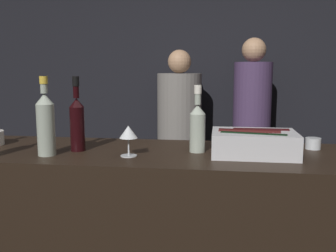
% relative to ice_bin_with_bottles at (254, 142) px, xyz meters
% --- Properties ---
extents(wall_back_chalkboard, '(6.40, 0.06, 2.80)m').
position_rel_ice_bin_with_bottles_xyz_m(wall_back_chalkboard, '(-0.40, 2.05, 0.27)').
color(wall_back_chalkboard, black).
rests_on(wall_back_chalkboard, ground_plane).
extents(ice_bin_with_bottles, '(0.38, 0.26, 0.12)m').
position_rel_ice_bin_with_bottles_xyz_m(ice_bin_with_bottles, '(0.00, 0.00, 0.00)').
color(ice_bin_with_bottles, silver).
rests_on(ice_bin_with_bottles, bar_counter).
extents(wine_glass, '(0.08, 0.08, 0.14)m').
position_rel_ice_bin_with_bottles_xyz_m(wine_glass, '(-0.56, -0.10, 0.04)').
color(wine_glass, silver).
rests_on(wine_glass, bar_counter).
extents(candle_votive, '(0.07, 0.07, 0.06)m').
position_rel_ice_bin_with_bottles_xyz_m(candle_votive, '(0.30, 0.18, -0.03)').
color(candle_votive, silver).
rests_on(candle_votive, bar_counter).
extents(white_wine_bottle, '(0.07, 0.07, 0.32)m').
position_rel_ice_bin_with_bottles_xyz_m(white_wine_bottle, '(-0.26, 0.03, 0.07)').
color(white_wine_bottle, '#9EA899').
rests_on(white_wine_bottle, bar_counter).
extents(red_wine_bottle_black_foil, '(0.07, 0.07, 0.36)m').
position_rel_ice_bin_with_bottles_xyz_m(red_wine_bottle_black_foil, '(-0.83, -0.02, 0.08)').
color(red_wine_bottle_black_foil, black).
rests_on(red_wine_bottle_black_foil, bar_counter).
extents(rose_wine_bottle, '(0.08, 0.08, 0.36)m').
position_rel_ice_bin_with_bottles_xyz_m(rose_wine_bottle, '(-0.94, -0.13, 0.09)').
color(rose_wine_bottle, '#9EA899').
rests_on(rose_wine_bottle, bar_counter).
extents(person_in_hoodie, '(0.40, 0.40, 1.63)m').
position_rel_ice_bin_with_bottles_xyz_m(person_in_hoodie, '(-0.52, 1.66, -0.23)').
color(person_in_hoodie, black).
rests_on(person_in_hoodie, ground_plane).
extents(person_blond_tee, '(0.33, 0.33, 1.73)m').
position_rel_ice_bin_with_bottles_xyz_m(person_blond_tee, '(0.13, 1.67, -0.16)').
color(person_blond_tee, black).
rests_on(person_blond_tee, ground_plane).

